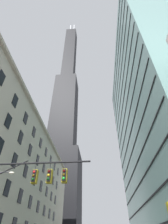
% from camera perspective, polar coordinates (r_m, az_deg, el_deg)
% --- Properties ---
extents(station_building, '(14.79, 66.98, 25.76)m').
position_cam_1_polar(station_building, '(41.88, -26.13, -19.03)').
color(station_building, beige).
rests_on(station_building, ground).
extents(dark_skyscraper, '(24.46, 24.46, 219.78)m').
position_cam_1_polar(dark_skyscraper, '(120.30, -6.93, -5.28)').
color(dark_skyscraper, black).
rests_on(dark_skyscraper, ground).
extents(glass_office_midrise, '(15.23, 47.64, 59.11)m').
position_cam_1_polar(glass_office_midrise, '(50.86, 22.48, -1.59)').
color(glass_office_midrise, gray).
rests_on(glass_office_midrise, ground).
extents(traffic_signal_mast, '(8.83, 0.63, 7.03)m').
position_cam_1_polar(traffic_signal_mast, '(14.77, -18.28, -21.91)').
color(traffic_signal_mast, black).
rests_on(traffic_signal_mast, sidewalk_left).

